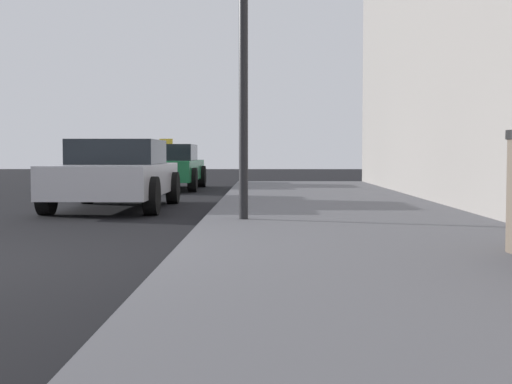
% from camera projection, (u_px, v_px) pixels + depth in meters
% --- Properties ---
extents(sidewalk, '(4.00, 32.00, 0.15)m').
position_uv_depth(sidewalk, '(394.00, 257.00, 6.61)').
color(sidewalk, '#5B5B60').
rests_on(sidewalk, ground_plane).
extents(car_silver, '(1.95, 4.35, 1.27)m').
position_uv_depth(car_silver, '(117.00, 174.00, 13.36)').
color(car_silver, '#B7B7BF').
rests_on(car_silver, ground_plane).
extents(car_green, '(2.04, 4.37, 1.43)m').
position_uv_depth(car_green, '(165.00, 166.00, 20.52)').
color(car_green, '#196638').
rests_on(car_green, ground_plane).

